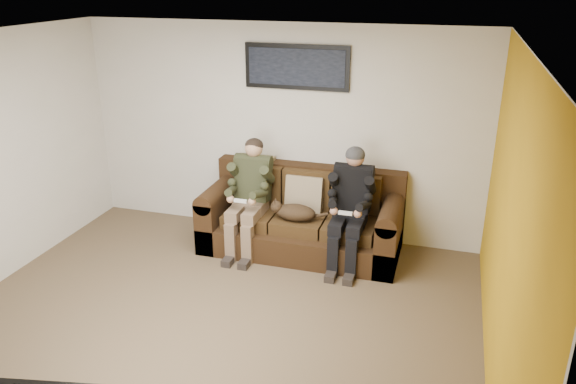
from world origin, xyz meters
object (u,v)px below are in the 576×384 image
(person_right, at_px, (351,200))
(framed_poster, at_px, (297,67))
(cat, at_px, (294,212))
(sofa, at_px, (303,219))
(person_left, at_px, (250,190))

(person_right, relative_size, framed_poster, 1.06)
(cat, bearing_deg, framed_poster, 103.95)
(sofa, height_order, person_right, person_right)
(person_right, bearing_deg, framed_poster, 144.13)
(cat, height_order, framed_poster, framed_poster)
(sofa, distance_m, person_right, 0.74)
(person_left, relative_size, person_right, 0.99)
(person_right, bearing_deg, cat, -173.33)
(framed_poster, bearing_deg, sofa, -62.43)
(person_right, xyz_separation_m, cat, (-0.64, -0.07, -0.19))
(sofa, distance_m, cat, 0.34)
(person_right, relative_size, cat, 2.02)
(sofa, xyz_separation_m, person_left, (-0.60, -0.19, 0.39))
(person_right, bearing_deg, sofa, 162.01)
(sofa, bearing_deg, person_right, -17.99)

